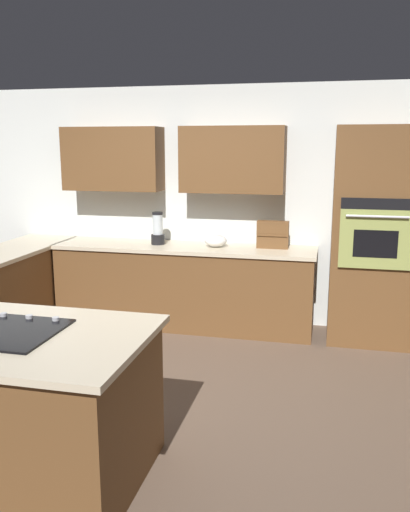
{
  "coord_description": "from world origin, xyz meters",
  "views": [
    {
      "loc": [
        -1.41,
        3.72,
        1.96
      ],
      "look_at": [
        -0.35,
        -0.8,
        0.99
      ],
      "focal_mm": 37.31,
      "sensor_mm": 36.0,
      "label": 1
    }
  ],
  "objects_px": {
    "wall_oven": "(373,237)",
    "blender": "(158,230)",
    "mixing_bowl": "(216,241)",
    "spice_rack": "(273,235)"
  },
  "relations": [
    {
      "from": "wall_oven",
      "to": "blender",
      "type": "relative_size",
      "value": 6.08
    },
    {
      "from": "blender",
      "to": "mixing_bowl",
      "type": "bearing_deg",
      "value": -180.0
    },
    {
      "from": "wall_oven",
      "to": "mixing_bowl",
      "type": "distance_m",
      "value": 1.6
    },
    {
      "from": "wall_oven",
      "to": "mixing_bowl",
      "type": "height_order",
      "value": "wall_oven"
    },
    {
      "from": "blender",
      "to": "spice_rack",
      "type": "relative_size",
      "value": 1.07
    },
    {
      "from": "wall_oven",
      "to": "blender",
      "type": "xyz_separation_m",
      "value": [
        2.25,
        -0.03,
        -0.02
      ]
    },
    {
      "from": "blender",
      "to": "spice_rack",
      "type": "distance_m",
      "value": 1.25
    },
    {
      "from": "mixing_bowl",
      "to": "wall_oven",
      "type": "bearing_deg",
      "value": 178.8
    },
    {
      "from": "mixing_bowl",
      "to": "spice_rack",
      "type": "relative_size",
      "value": 0.71
    },
    {
      "from": "mixing_bowl",
      "to": "spice_rack",
      "type": "bearing_deg",
      "value": -175.19
    }
  ]
}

